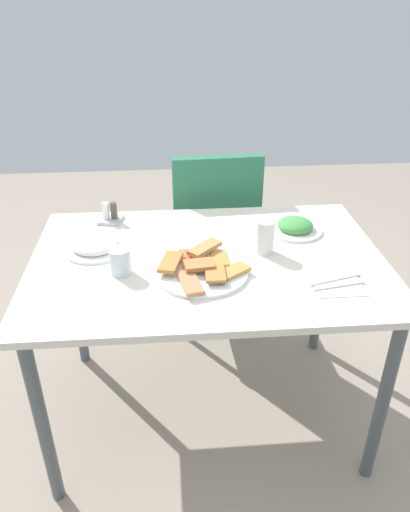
{
  "coord_description": "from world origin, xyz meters",
  "views": [
    {
      "loc": [
        -0.13,
        -1.47,
        1.6
      ],
      "look_at": [
        -0.01,
        -0.04,
        0.77
      ],
      "focal_mm": 34.19,
      "sensor_mm": 36.0,
      "label": 1
    }
  ],
  "objects_px": {
    "dining_chair": "(214,229)",
    "soda_can": "(265,237)",
    "fork": "(339,285)",
    "pide_platter": "(201,269)",
    "salad_plate_greens": "(95,245)",
    "condiment_caddy": "(110,215)",
    "dining_table": "(208,277)",
    "salad_plate_rice": "(295,227)",
    "drinking_glass": "(120,261)",
    "spoon": "(335,279)",
    "paper_napkin": "(337,283)"
  },
  "relations": [
    {
      "from": "dining_chair",
      "to": "soda_can",
      "type": "height_order",
      "value": "dining_chair"
    },
    {
      "from": "pide_platter",
      "to": "salad_plate_greens",
      "type": "relative_size",
      "value": 1.45
    },
    {
      "from": "dining_table",
      "to": "salad_plate_rice",
      "type": "distance_m",
      "value": 0.41
    },
    {
      "from": "dining_chair",
      "to": "drinking_glass",
      "type": "distance_m",
      "value": 0.85
    },
    {
      "from": "dining_chair",
      "to": "fork",
      "type": "bearing_deg",
      "value": -69.77
    },
    {
      "from": "salad_plate_greens",
      "to": "fork",
      "type": "bearing_deg",
      "value": -21.25
    },
    {
      "from": "soda_can",
      "to": "drinking_glass",
      "type": "relative_size",
      "value": 1.37
    },
    {
      "from": "salad_plate_rice",
      "to": "drinking_glass",
      "type": "xyz_separation_m",
      "value": [
        -0.65,
        -0.26,
        0.03
      ]
    },
    {
      "from": "salad_plate_greens",
      "to": "salad_plate_rice",
      "type": "relative_size",
      "value": 1.1
    },
    {
      "from": "dining_chair",
      "to": "pide_platter",
      "type": "distance_m",
      "value": 0.78
    },
    {
      "from": "salad_plate_rice",
      "to": "spoon",
      "type": "relative_size",
      "value": 1.13
    },
    {
      "from": "dining_table",
      "to": "condiment_caddy",
      "type": "relative_size",
      "value": 11.74
    },
    {
      "from": "dining_chair",
      "to": "condiment_caddy",
      "type": "bearing_deg",
      "value": -145.17
    },
    {
      "from": "pide_platter",
      "to": "fork",
      "type": "relative_size",
      "value": 1.91
    },
    {
      "from": "fork",
      "to": "condiment_caddy",
      "type": "height_order",
      "value": "condiment_caddy"
    },
    {
      "from": "pide_platter",
      "to": "fork",
      "type": "bearing_deg",
      "value": -15.65
    },
    {
      "from": "pide_platter",
      "to": "condiment_caddy",
      "type": "height_order",
      "value": "condiment_caddy"
    },
    {
      "from": "dining_table",
      "to": "drinking_glass",
      "type": "relative_size",
      "value": 13.88
    },
    {
      "from": "pide_platter",
      "to": "fork",
      "type": "height_order",
      "value": "pide_platter"
    },
    {
      "from": "salad_plate_rice",
      "to": "condiment_caddy",
      "type": "bearing_deg",
      "value": 168.53
    },
    {
      "from": "dining_chair",
      "to": "salad_plate_rice",
      "type": "height_order",
      "value": "dining_chair"
    },
    {
      "from": "dining_table",
      "to": "salad_plate_rice",
      "type": "xyz_separation_m",
      "value": [
        0.36,
        0.18,
        0.1
      ]
    },
    {
      "from": "dining_chair",
      "to": "soda_can",
      "type": "xyz_separation_m",
      "value": [
        0.12,
        -0.61,
        0.27
      ]
    },
    {
      "from": "dining_table",
      "to": "paper_napkin",
      "type": "bearing_deg",
      "value": -26.44
    },
    {
      "from": "soda_can",
      "to": "dining_table",
      "type": "bearing_deg",
      "value": -172.79
    },
    {
      "from": "dining_chair",
      "to": "pide_platter",
      "type": "height_order",
      "value": "dining_chair"
    },
    {
      "from": "pide_platter",
      "to": "condiment_caddy",
      "type": "relative_size",
      "value": 3.13
    },
    {
      "from": "paper_napkin",
      "to": "condiment_caddy",
      "type": "xyz_separation_m",
      "value": [
        -0.76,
        0.53,
        0.02
      ]
    },
    {
      "from": "soda_can",
      "to": "spoon",
      "type": "relative_size",
      "value": 0.66
    },
    {
      "from": "salad_plate_rice",
      "to": "fork",
      "type": "relative_size",
      "value": 1.2
    },
    {
      "from": "drinking_glass",
      "to": "pide_platter",
      "type": "bearing_deg",
      "value": -3.97
    },
    {
      "from": "paper_napkin",
      "to": "soda_can",
      "type": "bearing_deg",
      "value": 130.98
    },
    {
      "from": "fork",
      "to": "dining_table",
      "type": "bearing_deg",
      "value": 141.31
    },
    {
      "from": "paper_napkin",
      "to": "condiment_caddy",
      "type": "bearing_deg",
      "value": 145.5
    },
    {
      "from": "soda_can",
      "to": "spoon",
      "type": "xyz_separation_m",
      "value": [
        0.2,
        -0.21,
        -0.06
      ]
    },
    {
      "from": "fork",
      "to": "spoon",
      "type": "xyz_separation_m",
      "value": [
        0.0,
        0.04,
        0.0
      ]
    },
    {
      "from": "paper_napkin",
      "to": "condiment_caddy",
      "type": "distance_m",
      "value": 0.93
    },
    {
      "from": "dining_chair",
      "to": "paper_napkin",
      "type": "bearing_deg",
      "value": -69.37
    },
    {
      "from": "salad_plate_greens",
      "to": "spoon",
      "type": "relative_size",
      "value": 1.24
    },
    {
      "from": "dining_chair",
      "to": "fork",
      "type": "xyz_separation_m",
      "value": [
        0.32,
        -0.86,
        0.21
      ]
    },
    {
      "from": "pide_platter",
      "to": "salad_plate_greens",
      "type": "xyz_separation_m",
      "value": [
        -0.37,
        0.19,
        0.0
      ]
    },
    {
      "from": "condiment_caddy",
      "to": "pide_platter",
      "type": "bearing_deg",
      "value": -51.72
    },
    {
      "from": "dining_chair",
      "to": "salad_plate_greens",
      "type": "distance_m",
      "value": 0.76
    },
    {
      "from": "drinking_glass",
      "to": "dining_table",
      "type": "bearing_deg",
      "value": 14.73
    },
    {
      "from": "dining_table",
      "to": "spoon",
      "type": "height_order",
      "value": "spoon"
    },
    {
      "from": "salad_plate_greens",
      "to": "salad_plate_rice",
      "type": "bearing_deg",
      "value": 6.55
    },
    {
      "from": "dining_table",
      "to": "drinking_glass",
      "type": "height_order",
      "value": "drinking_glass"
    },
    {
      "from": "dining_chair",
      "to": "condiment_caddy",
      "type": "xyz_separation_m",
      "value": [
        -0.45,
        -0.31,
        0.23
      ]
    },
    {
      "from": "dining_table",
      "to": "pide_platter",
      "type": "height_order",
      "value": "pide_platter"
    },
    {
      "from": "dining_table",
      "to": "soda_can",
      "type": "relative_size",
      "value": 10.15
    }
  ]
}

